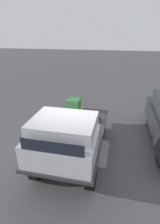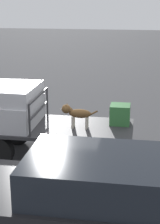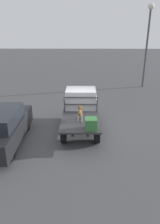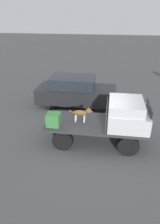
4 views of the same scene
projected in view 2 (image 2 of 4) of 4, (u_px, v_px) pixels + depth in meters
ground_plane at (54, 157)px, 9.68m from camera, size 80.00×80.00×0.00m
flatbed_truck at (54, 135)px, 9.50m from camera, size 3.97×1.82×0.86m
truck_cab at (9, 106)px, 9.47m from camera, size 1.50×1.70×1.00m
truck_headboard at (39, 105)px, 9.33m from camera, size 0.04×1.70×0.79m
dog at (76, 113)px, 9.20m from camera, size 0.94×0.23×0.62m
cargo_crate at (120, 114)px, 9.52m from camera, size 0.50×0.50×0.50m
parked_sedan at (91, 204)px, 5.91m from camera, size 4.26×1.80×1.65m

